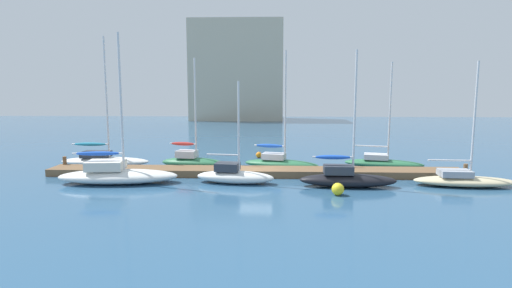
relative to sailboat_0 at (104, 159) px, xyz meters
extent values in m
plane|color=#2D567A|center=(12.32, -3.09, -0.54)|extent=(120.00, 120.00, 0.00)
cube|color=brown|center=(12.32, -3.09, -0.29)|extent=(29.62, 2.18, 0.51)
cylinder|color=brown|center=(-2.09, -2.15, 0.01)|extent=(0.28, 0.28, 1.12)
cylinder|color=brown|center=(26.73, -4.03, 0.01)|extent=(0.28, 0.28, 1.12)
ellipsoid|color=white|center=(0.11, 0.00, -0.18)|extent=(7.16, 2.03, 0.72)
cube|color=#333842|center=(-0.61, 0.00, 0.41)|extent=(2.15, 1.41, 0.47)
cylinder|color=silver|center=(0.46, 0.00, 4.92)|extent=(0.14, 0.14, 9.50)
cylinder|color=silver|center=(-1.04, 0.00, 1.22)|extent=(3.01, 0.12, 0.11)
ellipsoid|color=teal|center=(-1.04, 0.00, 1.22)|extent=(2.71, 0.36, 0.28)
ellipsoid|color=white|center=(3.42, -5.93, -0.08)|extent=(7.93, 3.03, 0.92)
cube|color=silver|center=(2.65, -5.99, 0.68)|extent=(2.46, 1.86, 0.60)
cylinder|color=silver|center=(3.81, -5.89, 4.78)|extent=(0.15, 0.15, 8.80)
cylinder|color=silver|center=(2.19, -6.03, 1.46)|extent=(3.26, 0.39, 0.12)
ellipsoid|color=blue|center=(2.19, -6.03, 1.46)|extent=(2.95, 0.61, 0.28)
ellipsoid|color=#2D7047|center=(7.39, -0.66, -0.12)|extent=(5.36, 2.47, 0.84)
cube|color=silver|center=(6.88, -0.58, 0.57)|extent=(1.72, 1.39, 0.55)
cylinder|color=silver|center=(7.64, -0.71, 4.13)|extent=(0.13, 0.13, 7.66)
cylinder|color=silver|center=(6.57, -0.53, 1.37)|extent=(2.15, 0.46, 0.10)
ellipsoid|color=#B72D28|center=(6.57, -0.53, 1.37)|extent=(1.98, 0.68, 0.28)
ellipsoid|color=white|center=(11.11, -5.57, -0.13)|extent=(5.33, 2.30, 0.82)
cube|color=#333842|center=(10.60, -5.50, 0.54)|extent=(1.68, 1.35, 0.53)
cylinder|color=silver|center=(11.37, -5.60, 3.21)|extent=(0.13, 0.13, 5.87)
cylinder|color=silver|center=(10.29, -5.46, 1.34)|extent=(2.16, 0.38, 0.10)
ellipsoid|color=#2D7047|center=(14.25, -0.59, -0.18)|extent=(6.05, 3.01, 0.72)
cube|color=silver|center=(13.69, -0.45, 0.41)|extent=(1.98, 1.53, 0.47)
cylinder|color=silver|center=(14.54, -0.66, 4.33)|extent=(0.13, 0.13, 8.31)
cylinder|color=silver|center=(13.35, -0.36, 1.22)|extent=(2.40, 0.71, 0.11)
ellipsoid|color=blue|center=(13.35, -0.36, 1.22)|extent=(2.23, 0.89, 0.28)
ellipsoid|color=black|center=(18.36, -6.32, -0.12)|extent=(6.15, 1.78, 0.84)
cube|color=#333842|center=(17.75, -6.31, 0.57)|extent=(1.87, 1.17, 0.55)
cylinder|color=silver|center=(18.66, -6.33, 4.16)|extent=(0.14, 0.14, 7.72)
cylinder|color=silver|center=(17.38, -6.29, 1.36)|extent=(2.57, 0.19, 0.11)
ellipsoid|color=blue|center=(17.38, -6.29, 1.36)|extent=(2.32, 0.43, 0.28)
ellipsoid|color=#2D7047|center=(22.35, 0.16, -0.22)|extent=(6.28, 3.09, 0.65)
cube|color=silver|center=(21.76, 0.30, 0.31)|extent=(2.05, 1.61, 0.42)
cylinder|color=silver|center=(22.64, 0.09, 3.89)|extent=(0.14, 0.14, 7.58)
cylinder|color=silver|center=(21.41, 0.38, 1.13)|extent=(2.50, 0.69, 0.11)
ellipsoid|color=beige|center=(25.88, -5.84, -0.23)|extent=(6.47, 2.27, 0.63)
cube|color=#9EA3AD|center=(25.25, -5.80, 0.30)|extent=(1.99, 1.43, 0.41)
cylinder|color=silver|center=(26.20, -5.86, 3.73)|extent=(0.14, 0.14, 7.27)
cylinder|color=silver|center=(24.86, -5.78, 1.12)|extent=(2.67, 0.28, 0.11)
sphere|color=yellow|center=(17.41, -8.40, -0.17)|extent=(0.74, 0.74, 0.74)
sphere|color=orange|center=(12.36, 4.33, -0.28)|extent=(0.54, 0.54, 0.54)
cube|color=#BCB299|center=(6.70, 48.77, 8.89)|extent=(17.63, 9.67, 18.86)
camera|label=1|loc=(13.52, -31.90, 5.73)|focal=28.69mm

